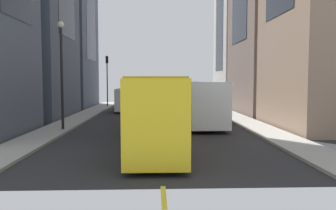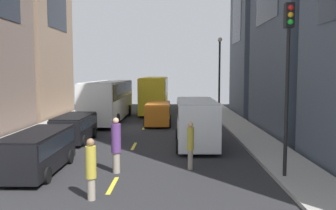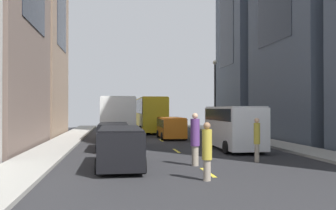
# 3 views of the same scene
# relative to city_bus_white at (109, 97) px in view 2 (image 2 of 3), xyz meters

# --- Properties ---
(ground_plane) EXTENTS (40.54, 40.54, 0.00)m
(ground_plane) POSITION_rel_city_bus_white_xyz_m (3.31, -3.90, -2.01)
(ground_plane) COLOR #28282B
(sidewalk_west) EXTENTS (2.24, 44.00, 0.15)m
(sidewalk_west) POSITION_rel_city_bus_white_xyz_m (-3.84, -3.90, -1.93)
(sidewalk_west) COLOR #9E9B93
(sidewalk_west) RESTS_ON ground
(sidewalk_east) EXTENTS (2.24, 44.00, 0.15)m
(sidewalk_east) POSITION_rel_city_bus_white_xyz_m (10.45, -3.90, -1.93)
(sidewalk_east) COLOR #9E9B93
(sidewalk_east) RESTS_ON ground
(lane_stripe_1) EXTENTS (0.16, 2.00, 0.01)m
(lane_stripe_1) POSITION_rel_city_bus_white_xyz_m (3.31, -17.90, -2.00)
(lane_stripe_1) COLOR yellow
(lane_stripe_1) RESTS_ON ground
(lane_stripe_2) EXTENTS (0.16, 2.00, 0.01)m
(lane_stripe_2) POSITION_rel_city_bus_white_xyz_m (3.31, -10.90, -2.00)
(lane_stripe_2) COLOR yellow
(lane_stripe_2) RESTS_ON ground
(lane_stripe_3) EXTENTS (0.16, 2.00, 0.01)m
(lane_stripe_3) POSITION_rel_city_bus_white_xyz_m (3.31, -3.90, -2.00)
(lane_stripe_3) COLOR yellow
(lane_stripe_3) RESTS_ON ground
(lane_stripe_4) EXTENTS (0.16, 2.00, 0.01)m
(lane_stripe_4) POSITION_rel_city_bus_white_xyz_m (3.31, 3.10, -2.00)
(lane_stripe_4) COLOR yellow
(lane_stripe_4) RESTS_ON ground
(lane_stripe_5) EXTENTS (0.16, 2.00, 0.01)m
(lane_stripe_5) POSITION_rel_city_bus_white_xyz_m (3.31, 10.10, -2.00)
(lane_stripe_5) COLOR yellow
(lane_stripe_5) RESTS_ON ground
(lane_stripe_6) EXTENTS (0.16, 2.00, 0.01)m
(lane_stripe_6) POSITION_rel_city_bus_white_xyz_m (3.31, 17.10, -2.00)
(lane_stripe_6) COLOR yellow
(lane_stripe_6) RESTS_ON ground
(city_bus_white) EXTENTS (2.81, 11.79, 3.35)m
(city_bus_white) POSITION_rel_city_bus_white_xyz_m (0.00, 0.00, 0.00)
(city_bus_white) COLOR silver
(city_bus_white) RESTS_ON ground
(streetcar_yellow) EXTENTS (2.70, 13.86, 3.59)m
(streetcar_yellow) POSITION_rel_city_bus_white_xyz_m (3.52, 8.29, 0.12)
(streetcar_yellow) COLOR yellow
(streetcar_yellow) RESTS_ON ground
(delivery_van_white) EXTENTS (2.25, 5.62, 2.58)m
(delivery_van_white) POSITION_rel_city_bus_white_xyz_m (6.75, -10.88, -0.49)
(delivery_van_white) COLOR white
(delivery_van_white) RESTS_ON ground
(car_black_0) EXTENTS (1.91, 4.77, 1.66)m
(car_black_0) POSITION_rel_city_bus_white_xyz_m (0.00, -16.24, -1.03)
(car_black_0) COLOR black
(car_black_0) RESTS_ON ground
(car_orange_1) EXTENTS (1.99, 4.47, 1.74)m
(car_orange_1) POSITION_rel_city_bus_white_xyz_m (4.30, -2.63, -0.98)
(car_orange_1) COLOR orange
(car_orange_1) RESTS_ON ground
(car_black_2) EXTENTS (1.91, 4.30, 1.57)m
(car_black_2) POSITION_rel_city_bus_white_xyz_m (-0.33, -9.59, -1.08)
(car_black_2) COLOR black
(car_black_2) RESTS_ON ground
(pedestrian_waiting_curb) EXTENTS (0.34, 0.34, 1.99)m
(pedestrian_waiting_curb) POSITION_rel_city_bus_white_xyz_m (2.88, -19.40, -0.95)
(pedestrian_waiting_curb) COLOR gray
(pedestrian_waiting_curb) RESTS_ON ground
(pedestrian_walking_far) EXTENTS (0.39, 0.39, 2.26)m
(pedestrian_walking_far) POSITION_rel_city_bus_white_xyz_m (3.18, -16.26, -0.81)
(pedestrian_walking_far) COLOR gray
(pedestrian_walking_far) RESTS_ON ground
(pedestrian_crossing_mid) EXTENTS (0.29, 0.29, 2.03)m
(pedestrian_crossing_mid) POSITION_rel_city_bus_white_xyz_m (6.21, -15.68, -0.91)
(pedestrian_crossing_mid) COLOR gray
(pedestrian_crossing_mid) RESTS_ON ground
(traffic_light_near_corner) EXTENTS (0.32, 0.44, 6.44)m
(traffic_light_near_corner) POSITION_rel_city_bus_white_xyz_m (9.73, -17.09, 2.58)
(traffic_light_near_corner) COLOR black
(traffic_light_near_corner) RESTS_ON ground
(streetlamp_near) EXTENTS (0.44, 0.44, 7.24)m
(streetlamp_near) POSITION_rel_city_bus_white_xyz_m (9.83, 3.79, 2.56)
(streetlamp_near) COLOR black
(streetlamp_near) RESTS_ON ground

